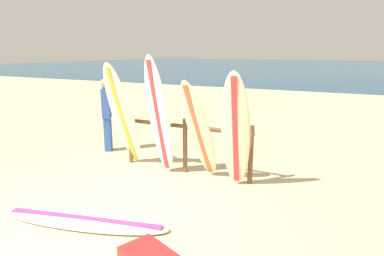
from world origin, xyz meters
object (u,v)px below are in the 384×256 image
surfboard_leaning_center_left (199,131)px  surfboard_lying_on_sand (84,220)px  surfboard_leaning_far_left (123,116)px  surfboard_leaning_left (159,117)px  beachgoer_standing (107,112)px  surfboard_rack (185,138)px  surfboard_leaning_center (236,132)px

surfboard_leaning_center_left → surfboard_lying_on_sand: size_ratio=0.75×
surfboard_leaning_far_left → surfboard_leaning_left: 0.91m
surfboard_lying_on_sand → beachgoer_standing: size_ratio=1.47×
surfboard_rack → surfboard_leaning_left: (-0.35, -0.37, 0.45)m
surfboard_rack → surfboard_lying_on_sand: size_ratio=1.08×
surfboard_leaning_far_left → beachgoer_standing: 1.31m
surfboard_leaning_center_left → beachgoer_standing: surfboard_leaning_center_left is taller
surfboard_leaning_left → surfboard_lying_on_sand: 2.32m
surfboard_leaning_center → surfboard_leaning_center_left: bearing=175.0°
surfboard_rack → surfboard_leaning_center: bearing=-18.9°
surfboard_lying_on_sand → beachgoer_standing: (-2.00, 2.87, 0.91)m
surfboard_rack → surfboard_leaning_center: surfboard_leaning_center is taller
surfboard_leaning_center_left → surfboard_leaning_center: (0.70, -0.06, 0.08)m
surfboard_leaning_center → beachgoer_standing: (-3.48, 0.86, -0.08)m
beachgoer_standing → surfboard_leaning_far_left: bearing=-35.1°
surfboard_leaning_far_left → surfboard_leaning_center: surfboard_leaning_far_left is taller
surfboard_leaning_left → surfboard_leaning_far_left: bearing=174.8°
surfboard_rack → surfboard_leaning_far_left: (-1.25, -0.29, 0.38)m
surfboard_rack → surfboard_lying_on_sand: bearing=-97.7°
surfboard_rack → beachgoer_standing: bearing=168.8°
beachgoer_standing → surfboard_leaning_center_left: bearing=-16.0°
surfboard_leaning_far_left → surfboard_leaning_left: bearing=-5.2°
surfboard_leaning_left → surfboard_lying_on_sand: surfboard_leaning_left is taller
surfboard_leaning_left → beachgoer_standing: surfboard_leaning_left is taller
surfboard_leaning_left → surfboard_leaning_center: (1.51, -0.02, -0.12)m
surfboard_leaning_center → beachgoer_standing: bearing=166.1°
surfboard_leaning_far_left → surfboard_leaning_center: 2.41m
surfboard_leaning_far_left → beachgoer_standing: bearing=144.9°
surfboard_leaning_left → surfboard_leaning_center: bearing=-0.9°
surfboard_rack → beachgoer_standing: beachgoer_standing is taller
surfboard_leaning_far_left → surfboard_rack: bearing=13.0°
surfboard_leaning_far_left → surfboard_leaning_left: (0.90, -0.08, 0.07)m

